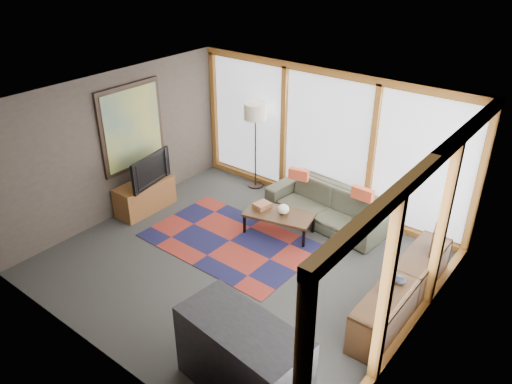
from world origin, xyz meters
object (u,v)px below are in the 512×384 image
Objects in this scene: television at (147,169)px; bookshelf at (403,292)px; sofa at (327,206)px; floor_lamp at (255,146)px; tv_console at (145,196)px; bar_counter at (243,358)px; coffee_table at (279,223)px.

bookshelf is at bearing -96.77° from television.
sofa is at bearing 145.81° from bookshelf.
floor_lamp is 1.74× the size of television.
floor_lamp is 1.55× the size of tv_console.
tv_console is (-4.90, -0.32, -0.02)m from bookshelf.
bar_counter is at bearing -109.90° from bookshelf.
sofa is at bearing 113.46° from bar_counter.
floor_lamp is 0.72× the size of bookshelf.
floor_lamp is 1.94m from coffee_table.
tv_console is 0.58m from television.
bar_counter reaches higher than tv_console.
floor_lamp reaches higher than television.
tv_console reaches higher than coffee_table.
coffee_table is 0.76× the size of bar_counter.
bookshelf is 1.60× the size of bar_counter.
tv_console is (-2.43, -0.87, 0.09)m from coffee_table.
television is at bearing -114.94° from floor_lamp.
sofa is 3.28m from television.
television reaches higher than bar_counter.
sofa reaches higher than coffee_table.
television reaches higher than bookshelf.
bookshelf is at bearing -28.52° from sofa.
television reaches higher than sofa.
television is (-2.78, -1.67, 0.53)m from sofa.
bookshelf is 2.15× the size of tv_console.
floor_lamp reaches higher than bookshelf.
bookshelf is 4.84m from television.
bar_counter is at bearing -53.53° from floor_lamp.
bar_counter reaches higher than coffee_table.
tv_console is at bearing -176.24° from bookshelf.
bookshelf reaches higher than coffee_table.
television is at bearing -143.37° from sofa.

